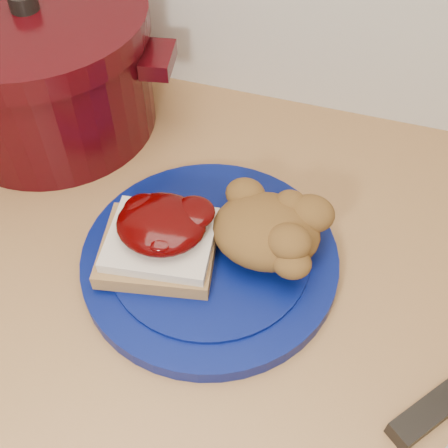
% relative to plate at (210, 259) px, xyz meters
% --- Properties ---
extents(base_cabinet, '(4.00, 0.60, 0.86)m').
position_rel_plate_xyz_m(base_cabinet, '(0.04, 0.01, -0.48)').
color(base_cabinet, beige).
rests_on(base_cabinet, floor).
extents(plate, '(0.30, 0.30, 0.02)m').
position_rel_plate_xyz_m(plate, '(0.00, 0.00, 0.00)').
color(plate, '#050F50').
rests_on(plate, wood_countertop).
extents(sandwich, '(0.14, 0.12, 0.06)m').
position_rel_plate_xyz_m(sandwich, '(-0.05, -0.02, 0.04)').
color(sandwich, olive).
rests_on(sandwich, plate).
extents(stuffing_mound, '(0.12, 0.11, 0.06)m').
position_rel_plate_xyz_m(stuffing_mound, '(0.06, 0.02, 0.04)').
color(stuffing_mound, brown).
rests_on(stuffing_mound, plate).
extents(dutch_oven, '(0.35, 0.34, 0.18)m').
position_rel_plate_xyz_m(dutch_oven, '(-0.28, 0.17, 0.08)').
color(dutch_oven, '#320508').
rests_on(dutch_oven, wood_countertop).
extents(pepper_grinder, '(0.07, 0.07, 0.14)m').
position_rel_plate_xyz_m(pepper_grinder, '(-0.24, 0.23, 0.06)').
color(pepper_grinder, black).
rests_on(pepper_grinder, wood_countertop).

